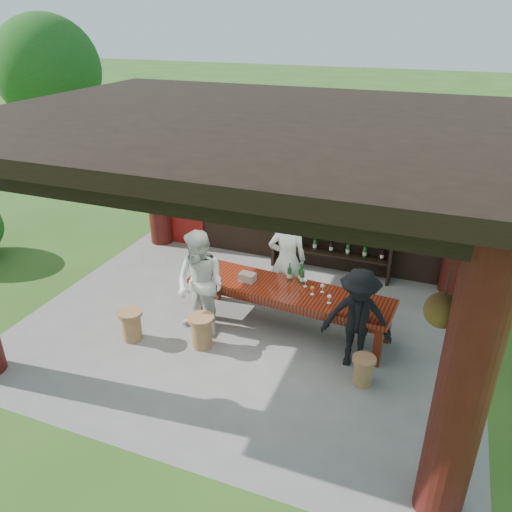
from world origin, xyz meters
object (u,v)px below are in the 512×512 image
(stool_near_right, at_px, (363,370))
(stool_far_left, at_px, (131,324))
(wine_shelf, at_px, (333,224))
(host, at_px, (287,260))
(guest_woman, at_px, (201,285))
(guest_man, at_px, (357,319))
(napkin_basket, at_px, (247,277))
(stool_near_left, at_px, (201,331))
(tasting_table, at_px, (289,295))

(stool_near_right, bearing_deg, stool_far_left, -175.97)
(wine_shelf, bearing_deg, host, -105.97)
(guest_woman, height_order, guest_man, guest_woman)
(guest_woman, height_order, napkin_basket, guest_woman)
(stool_near_left, bearing_deg, stool_near_right, 0.52)
(wine_shelf, distance_m, stool_near_right, 3.49)
(stool_near_right, bearing_deg, host, 135.56)
(wine_shelf, bearing_deg, guest_man, -69.59)
(stool_far_left, relative_size, guest_man, 0.33)
(wine_shelf, height_order, host, wine_shelf)
(guest_woman, distance_m, napkin_basket, 0.83)
(stool_near_left, height_order, guest_woman, guest_woman)
(stool_near_left, relative_size, stool_near_right, 1.22)
(host, relative_size, guest_woman, 1.01)
(stool_near_right, height_order, napkin_basket, napkin_basket)
(stool_near_right, xyz_separation_m, guest_woman, (-2.68, 0.32, 0.66))
(stool_far_left, height_order, guest_man, guest_man)
(stool_near_left, height_order, guest_man, guest_man)
(stool_far_left, height_order, host, host)
(stool_near_right, distance_m, napkin_basket, 2.41)
(guest_man, bearing_deg, stool_near_left, -174.19)
(stool_far_left, xyz_separation_m, guest_woman, (0.97, 0.58, 0.62))
(stool_near_right, distance_m, host, 2.43)
(wine_shelf, distance_m, guest_man, 2.96)
(stool_near_left, relative_size, host, 0.30)
(tasting_table, xyz_separation_m, guest_man, (1.20, -0.54, 0.16))
(stool_near_right, distance_m, guest_woman, 2.78)
(stool_far_left, distance_m, host, 2.81)
(stool_near_right, bearing_deg, napkin_basket, 156.08)
(stool_far_left, bearing_deg, napkin_basket, 38.42)
(stool_near_left, xyz_separation_m, stool_far_left, (-1.13, -0.23, -0.01))
(stool_near_right, xyz_separation_m, stool_far_left, (-3.65, -0.26, 0.04))
(tasting_table, xyz_separation_m, stool_near_left, (-1.11, -0.96, -0.35))
(napkin_basket, bearing_deg, guest_man, -15.92)
(wine_shelf, relative_size, guest_man, 1.52)
(host, bearing_deg, stool_far_left, 27.38)
(tasting_table, height_order, stool_far_left, tasting_table)
(wine_shelf, distance_m, tasting_table, 2.27)
(stool_near_left, relative_size, guest_man, 0.34)
(guest_woman, bearing_deg, host, 66.96)
(stool_near_left, height_order, stool_far_left, stool_near_left)
(tasting_table, distance_m, guest_man, 1.32)
(host, distance_m, napkin_basket, 0.84)
(wine_shelf, relative_size, stool_near_left, 4.45)
(wine_shelf, bearing_deg, stool_far_left, -125.26)
(tasting_table, relative_size, stool_near_right, 7.70)
(stool_near_left, distance_m, guest_woman, 0.72)
(stool_far_left, relative_size, guest_woman, 0.29)
(guest_woman, bearing_deg, stool_near_right, 7.56)
(tasting_table, relative_size, host, 1.89)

